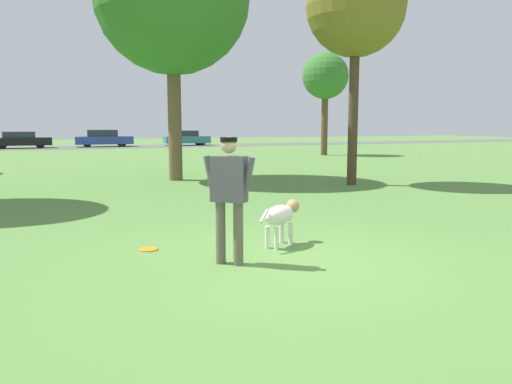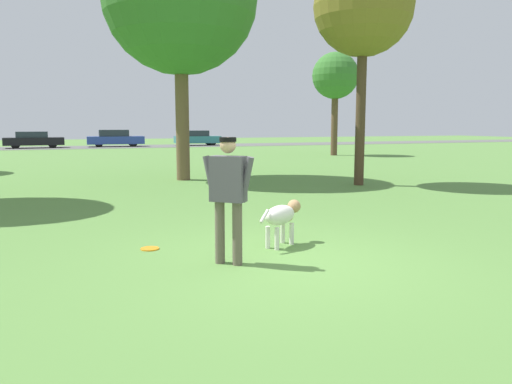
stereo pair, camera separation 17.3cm
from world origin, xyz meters
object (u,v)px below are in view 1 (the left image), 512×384
Objects in this scene: frisbee at (149,249)px; parked_car_blue at (104,138)px; person at (229,189)px; dog at (281,216)px; parked_car_teal at (186,138)px; tree_near_right at (356,8)px; parked_car_black at (21,140)px; tree_far_right at (325,77)px.

parked_car_blue is at bearing 84.97° from frisbee.
frisbee is (-0.85, 1.17, -0.99)m from person.
dog is 0.24× the size of parked_car_teal.
tree_near_right is 1.52× the size of parked_car_black.
person reaches higher than frisbee.
parked_car_blue is at bearing 97.85° from tree_near_right.
dog is at bearing 73.70° from person.
parked_car_blue reaches higher than frisbee.
parked_car_black is at bearing 109.15° from tree_near_right.
parked_car_blue is at bearing 55.08° from dog.
frisbee is 35.66m from parked_car_black.
person is 0.25× the size of tree_near_right.
parked_car_black is 13.20m from parked_car_teal.
dog is 9.49m from tree_near_right.
parked_car_teal is (-4.04, 16.75, -3.98)m from tree_far_right.
tree_far_right reaches higher than dog.
person reaches higher than parked_car_black.
parked_car_black is (-3.06, 35.52, 0.64)m from frisbee.
parked_car_blue is (-11.03, 16.84, -3.94)m from tree_far_right.
parked_car_black is at bearing -177.18° from parked_car_teal.
tree_far_right is 1.37× the size of parked_car_black.
tree_near_right is at bearing 15.94° from dog.
person is at bearing -102.11° from parked_car_teal.
parked_car_black reaches higher than frisbee.
parked_car_teal is (2.83, 30.04, -4.60)m from tree_near_right.
dog is at bearing -89.79° from parked_car_blue.
dog is at bearing -122.21° from tree_far_right.
parked_car_teal is at bearing 84.61° from tree_near_right.
person is 1.79× the size of dog.
parked_car_black is (-3.91, 36.70, -0.35)m from person.
tree_far_right reaches higher than parked_car_blue.
parked_car_black is 6.22m from parked_car_blue.
tree_far_right is 24.24m from parked_car_black.
tree_near_right reaches higher than parked_car_blue.
tree_far_right is at bearing 53.19° from frisbee.
parked_car_blue is (2.31, 36.97, -0.31)m from person.
frisbee is 24.12m from tree_far_right.
person reaches higher than parked_car_teal.
parked_car_blue is at bearing 123.22° from tree_far_right.
tree_far_right is 20.51m from parked_car_blue.
tree_near_right reaches higher than tree_far_right.
person is 10.32m from tree_near_right.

